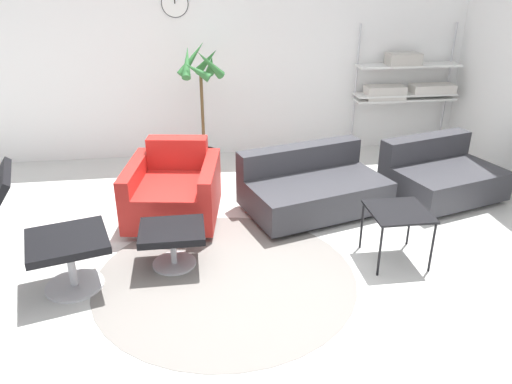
% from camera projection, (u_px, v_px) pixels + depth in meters
% --- Properties ---
extents(ground_plane, '(12.00, 12.00, 0.00)m').
position_uv_depth(ground_plane, '(251.00, 269.00, 4.07)').
color(ground_plane, silver).
extents(wall_back, '(12.00, 0.09, 2.80)m').
position_uv_depth(wall_back, '(221.00, 43.00, 6.05)').
color(wall_back, white).
rests_on(wall_back, ground_plane).
extents(round_rug, '(2.07, 2.07, 0.01)m').
position_uv_depth(round_rug, '(225.00, 277.00, 3.96)').
color(round_rug, slate).
rests_on(round_rug, ground_plane).
extents(lounge_chair, '(1.16, 0.78, 1.10)m').
position_uv_depth(lounge_chair, '(8.00, 220.00, 3.46)').
color(lounge_chair, '#BCBCC1').
rests_on(lounge_chair, ground_plane).
extents(ottoman, '(0.52, 0.44, 0.34)m').
position_uv_depth(ottoman, '(172.00, 237.00, 4.03)').
color(ottoman, '#BCBCC1').
rests_on(ottoman, ground_plane).
extents(armchair_red, '(0.96, 1.03, 0.72)m').
position_uv_depth(armchair_red, '(174.00, 193.00, 4.78)').
color(armchair_red, silver).
rests_on(armchair_red, ground_plane).
extents(couch_low, '(1.52, 1.18, 0.60)m').
position_uv_depth(couch_low, '(312.00, 189.00, 4.98)').
color(couch_low, black).
rests_on(couch_low, ground_plane).
extents(couch_second, '(1.27, 1.10, 0.60)m').
position_uv_depth(couch_second, '(440.00, 177.00, 5.27)').
color(couch_second, black).
rests_on(couch_second, ground_plane).
extents(side_table, '(0.47, 0.47, 0.46)m').
position_uv_depth(side_table, '(398.00, 215.00, 4.04)').
color(side_table, black).
rests_on(side_table, ground_plane).
extents(potted_plant, '(0.56, 0.57, 1.51)m').
position_uv_depth(potted_plant, '(202.00, 110.00, 5.73)').
color(potted_plant, silver).
rests_on(potted_plant, ground_plane).
extents(shelf_unit, '(1.31, 0.28, 1.61)m').
position_uv_depth(shelf_unit, '(405.00, 83.00, 6.35)').
color(shelf_unit, '#BCBCC1').
rests_on(shelf_unit, ground_plane).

